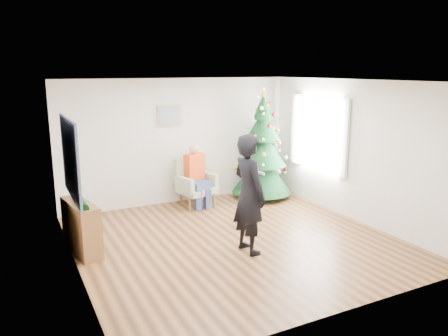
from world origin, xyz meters
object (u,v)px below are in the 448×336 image
standing_man (249,194)px  armchair (195,188)px  christmas_tree (262,150)px  console (81,227)px  stool (250,207)px

standing_man → armchair: bearing=-8.7°
christmas_tree → standing_man: size_ratio=1.27×
console → armchair: bearing=19.5°
stool → armchair: (-0.48, 1.44, 0.06)m
armchair → standing_man: (-0.19, -2.54, 0.56)m
christmas_tree → standing_man: christmas_tree is taller
standing_man → console: standing_man is taller
standing_man → stool: bearing=-35.8°
christmas_tree → standing_man: 2.98m
armchair → console: size_ratio=0.98×
armchair → standing_man: bearing=-108.9°
christmas_tree → armchair: size_ratio=2.39×
standing_man → console: 2.63m
christmas_tree → console: size_ratio=2.35×
stool → armchair: bearing=108.3°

